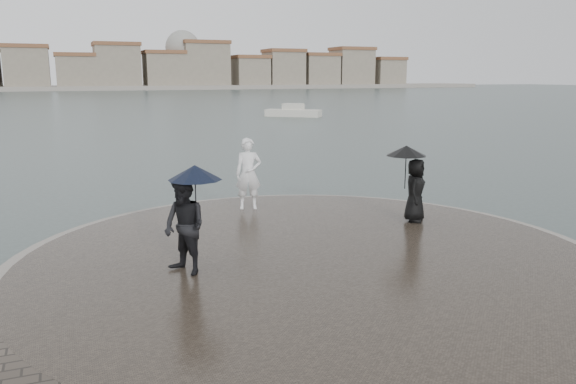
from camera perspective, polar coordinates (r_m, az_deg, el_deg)
name	(u,v)px	position (r m, az deg, el deg)	size (l,w,h in m)	color
ground	(405,344)	(9.07, 11.80, -14.86)	(400.00, 400.00, 0.00)	#2B3835
kerb_ring	(311,264)	(11.84, 2.37, -7.32)	(12.50, 12.50, 0.32)	gray
quay_tip	(311,263)	(11.83, 2.37, -7.23)	(11.90, 11.90, 0.36)	#2D261E
statue	(248,174)	(15.62, -4.04, 1.87)	(0.72, 0.47, 1.98)	white
visitor_left	(187,215)	(10.61, -10.25, -2.36)	(1.27, 1.16, 2.04)	black
visitor_right	(413,179)	(14.53, 12.55, 1.31)	(1.21, 1.07, 1.95)	black
far_skyline	(51,69)	(167.41, -22.98, 11.40)	(260.00, 20.00, 37.00)	gray
boats	(147,123)	(45.60, -14.09, 6.82)	(35.50, 18.85, 1.50)	beige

